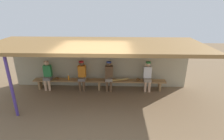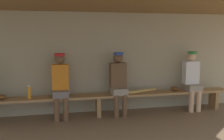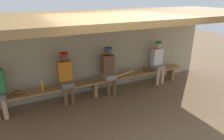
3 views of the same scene
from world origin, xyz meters
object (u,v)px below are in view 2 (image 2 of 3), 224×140
object	(u,v)px
baseball_glove_worn	(175,89)
bench	(98,98)
player_shirtless_tan	(60,83)
player_rightmost	(119,81)
player_near_post	(192,78)
water_bottle_orange	(29,92)
baseball_bat	(141,91)
baseball_glove_dark_brown	(0,97)

from	to	relation	value
baseball_glove_worn	bench	bearing A→B (deg)	88.39
player_shirtless_tan	player_rightmost	xyz separation A→B (m)	(1.22, 0.00, 0.00)
player_near_post	water_bottle_orange	distance (m)	3.54
player_rightmost	water_bottle_orange	distance (m)	1.83
player_rightmost	water_bottle_orange	xyz separation A→B (m)	(-1.82, -0.05, -0.16)
bench	baseball_bat	bearing A→B (deg)	-0.00
player_rightmost	player_shirtless_tan	bearing A→B (deg)	180.00
player_shirtless_tan	water_bottle_orange	size ratio (longest dim) A/B	5.00
water_bottle_orange	baseball_bat	distance (m)	2.34
player_shirtless_tan	baseball_bat	bearing A→B (deg)	-0.12
player_near_post	player_shirtless_tan	world-z (taller)	same
bench	player_rightmost	distance (m)	0.57
bench	water_bottle_orange	distance (m)	1.39
bench	player_near_post	size ratio (longest dim) A/B	4.46
player_near_post	baseball_glove_worn	size ratio (longest dim) A/B	5.60
baseball_glove_dark_brown	baseball_bat	xyz separation A→B (m)	(2.90, -0.03, -0.01)
baseball_bat	player_near_post	bearing A→B (deg)	-16.54
bench	baseball_glove_dark_brown	world-z (taller)	baseball_glove_dark_brown
player_near_post	player_rightmost	distance (m)	1.72
player_shirtless_tan	baseball_glove_dark_brown	size ratio (longest dim) A/B	5.60
player_rightmost	baseball_glove_worn	world-z (taller)	player_rightmost
player_near_post	baseball_glove_worn	xyz separation A→B (m)	(-0.40, 0.02, -0.24)
player_rightmost	baseball_glove_worn	bearing A→B (deg)	0.99
player_rightmost	baseball_bat	bearing A→B (deg)	-0.40
bench	baseball_glove_worn	size ratio (longest dim) A/B	25.00
bench	player_rightmost	bearing A→B (deg)	0.46
player_shirtless_tan	player_rightmost	size ratio (longest dim) A/B	1.00
player_rightmost	water_bottle_orange	world-z (taller)	player_rightmost
baseball_bat	baseball_glove_dark_brown	bearing A→B (deg)	162.62
player_near_post	baseball_glove_dark_brown	distance (m)	4.11
baseball_glove_worn	baseball_glove_dark_brown	world-z (taller)	same
player_near_post	baseball_bat	xyz separation A→B (m)	(-1.21, -0.00, -0.25)
baseball_glove_worn	player_shirtless_tan	bearing A→B (deg)	88.05
bench	player_near_post	bearing A→B (deg)	0.09
baseball_glove_dark_brown	baseball_bat	bearing A→B (deg)	-170.53
baseball_glove_dark_brown	baseball_bat	distance (m)	2.90
player_rightmost	baseball_glove_dark_brown	distance (m)	2.40
water_bottle_orange	baseball_bat	bearing A→B (deg)	1.20
player_near_post	baseball_glove_worn	bearing A→B (deg)	176.76
player_near_post	bench	bearing A→B (deg)	-179.91
player_rightmost	baseball_bat	world-z (taller)	player_rightmost
player_rightmost	baseball_bat	distance (m)	0.57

